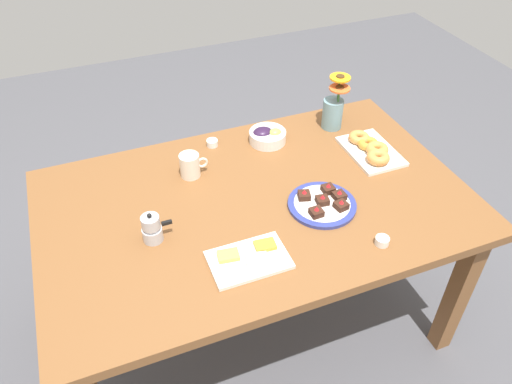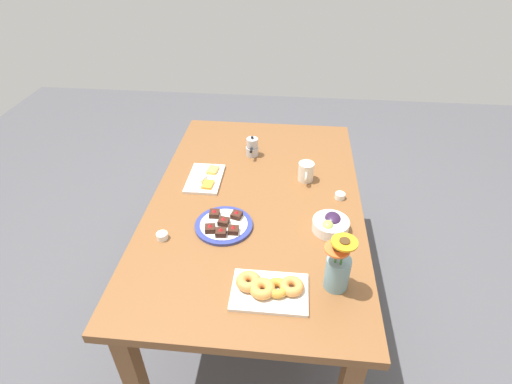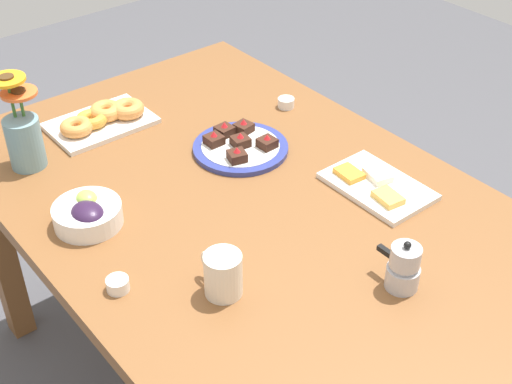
{
  "view_description": "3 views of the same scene",
  "coord_description": "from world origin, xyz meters",
  "px_view_note": "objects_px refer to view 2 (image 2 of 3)",
  "views": [
    {
      "loc": [
        -0.52,
        -1.31,
        1.97
      ],
      "look_at": [
        0.0,
        0.0,
        0.78
      ],
      "focal_mm": 35.0,
      "sensor_mm": 36.0,
      "label": 1
    },
    {
      "loc": [
        1.52,
        0.15,
        1.9
      ],
      "look_at": [
        0.0,
        0.0,
        0.78
      ],
      "focal_mm": 28.0,
      "sensor_mm": 36.0,
      "label": 2
    },
    {
      "loc": [
        -1.05,
        0.85,
        1.77
      ],
      "look_at": [
        0.0,
        0.0,
        0.78
      ],
      "focal_mm": 50.0,
      "sensor_mm": 36.0,
      "label": 3
    }
  ],
  "objects_px": {
    "moka_pot": "(252,147)",
    "jam_cup_honey": "(340,196)",
    "dining_table": "(256,212)",
    "grape_bowl": "(331,224)",
    "cheese_platter": "(205,178)",
    "croissant_platter": "(269,288)",
    "jam_cup_berry": "(162,236)",
    "dessert_plate": "(224,225)",
    "coffee_mug": "(306,172)",
    "flower_vase": "(338,270)"
  },
  "relations": [
    {
      "from": "cheese_platter",
      "to": "dessert_plate",
      "type": "xyz_separation_m",
      "value": [
        0.35,
        0.15,
        0.0
      ]
    },
    {
      "from": "coffee_mug",
      "to": "grape_bowl",
      "type": "xyz_separation_m",
      "value": [
        0.37,
        0.11,
        -0.02
      ]
    },
    {
      "from": "cheese_platter",
      "to": "moka_pot",
      "type": "relative_size",
      "value": 2.18
    },
    {
      "from": "dining_table",
      "to": "grape_bowl",
      "type": "bearing_deg",
      "value": 61.43
    },
    {
      "from": "jam_cup_honey",
      "to": "flower_vase",
      "type": "relative_size",
      "value": 0.19
    },
    {
      "from": "jam_cup_berry",
      "to": "dessert_plate",
      "type": "distance_m",
      "value": 0.27
    },
    {
      "from": "grape_bowl",
      "to": "dessert_plate",
      "type": "xyz_separation_m",
      "value": [
        0.03,
        -0.46,
        -0.02
      ]
    },
    {
      "from": "cheese_platter",
      "to": "jam_cup_honey",
      "type": "height_order",
      "value": "cheese_platter"
    },
    {
      "from": "dessert_plate",
      "to": "flower_vase",
      "type": "height_order",
      "value": "flower_vase"
    },
    {
      "from": "croissant_platter",
      "to": "flower_vase",
      "type": "height_order",
      "value": "flower_vase"
    },
    {
      "from": "grape_bowl",
      "to": "jam_cup_honey",
      "type": "distance_m",
      "value": 0.24
    },
    {
      "from": "moka_pot",
      "to": "jam_cup_honey",
      "type": "bearing_deg",
      "value": 52.16
    },
    {
      "from": "grape_bowl",
      "to": "dessert_plate",
      "type": "height_order",
      "value": "grape_bowl"
    },
    {
      "from": "coffee_mug",
      "to": "dessert_plate",
      "type": "height_order",
      "value": "coffee_mug"
    },
    {
      "from": "dining_table",
      "to": "croissant_platter",
      "type": "xyz_separation_m",
      "value": [
        0.56,
        0.1,
        0.11
      ]
    },
    {
      "from": "jam_cup_honey",
      "to": "dessert_plate",
      "type": "bearing_deg",
      "value": -63.4
    },
    {
      "from": "dessert_plate",
      "to": "moka_pot",
      "type": "bearing_deg",
      "value": 174.49
    },
    {
      "from": "flower_vase",
      "to": "jam_cup_berry",
      "type": "bearing_deg",
      "value": -104.75
    },
    {
      "from": "moka_pot",
      "to": "croissant_platter",
      "type": "bearing_deg",
      "value": 9.61
    },
    {
      "from": "cheese_platter",
      "to": "dessert_plate",
      "type": "height_order",
      "value": "dessert_plate"
    },
    {
      "from": "grape_bowl",
      "to": "moka_pot",
      "type": "xyz_separation_m",
      "value": [
        -0.59,
        -0.4,
        0.02
      ]
    },
    {
      "from": "jam_cup_berry",
      "to": "moka_pot",
      "type": "xyz_separation_m",
      "value": [
        -0.72,
        0.31,
        0.03
      ]
    },
    {
      "from": "dining_table",
      "to": "flower_vase",
      "type": "distance_m",
      "value": 0.63
    },
    {
      "from": "coffee_mug",
      "to": "dessert_plate",
      "type": "bearing_deg",
      "value": -41.58
    },
    {
      "from": "cheese_platter",
      "to": "croissant_platter",
      "type": "height_order",
      "value": "croissant_platter"
    },
    {
      "from": "jam_cup_honey",
      "to": "moka_pot",
      "type": "distance_m",
      "value": 0.59
    },
    {
      "from": "croissant_platter",
      "to": "jam_cup_honey",
      "type": "relative_size",
      "value": 5.86
    },
    {
      "from": "coffee_mug",
      "to": "jam_cup_honey",
      "type": "distance_m",
      "value": 0.22
    },
    {
      "from": "grape_bowl",
      "to": "jam_cup_berry",
      "type": "height_order",
      "value": "grape_bowl"
    },
    {
      "from": "dining_table",
      "to": "cheese_platter",
      "type": "xyz_separation_m",
      "value": [
        -0.13,
        -0.27,
        0.1
      ]
    },
    {
      "from": "jam_cup_honey",
      "to": "jam_cup_berry",
      "type": "xyz_separation_m",
      "value": [
        0.36,
        -0.77,
        0.0
      ]
    },
    {
      "from": "cheese_platter",
      "to": "moka_pot",
      "type": "xyz_separation_m",
      "value": [
        -0.27,
        0.21,
        0.04
      ]
    },
    {
      "from": "jam_cup_honey",
      "to": "croissant_platter",
      "type": "bearing_deg",
      "value": -26.36
    },
    {
      "from": "dining_table",
      "to": "coffee_mug",
      "type": "distance_m",
      "value": 0.33
    },
    {
      "from": "cheese_platter",
      "to": "jam_cup_berry",
      "type": "distance_m",
      "value": 0.46
    },
    {
      "from": "flower_vase",
      "to": "moka_pot",
      "type": "relative_size",
      "value": 2.09
    },
    {
      "from": "jam_cup_berry",
      "to": "grape_bowl",
      "type": "bearing_deg",
      "value": 100.26
    },
    {
      "from": "jam_cup_honey",
      "to": "flower_vase",
      "type": "bearing_deg",
      "value": -5.77
    },
    {
      "from": "jam_cup_honey",
      "to": "moka_pot",
      "type": "xyz_separation_m",
      "value": [
        -0.36,
        -0.46,
        0.03
      ]
    },
    {
      "from": "jam_cup_honey",
      "to": "flower_vase",
      "type": "distance_m",
      "value": 0.56
    },
    {
      "from": "grape_bowl",
      "to": "dining_table",
      "type": "bearing_deg",
      "value": -118.57
    },
    {
      "from": "grape_bowl",
      "to": "moka_pot",
      "type": "height_order",
      "value": "moka_pot"
    },
    {
      "from": "grape_bowl",
      "to": "croissant_platter",
      "type": "bearing_deg",
      "value": -33.05
    },
    {
      "from": "grape_bowl",
      "to": "dessert_plate",
      "type": "bearing_deg",
      "value": -86.34
    },
    {
      "from": "grape_bowl",
      "to": "jam_cup_berry",
      "type": "xyz_separation_m",
      "value": [
        0.13,
        -0.71,
        -0.01
      ]
    },
    {
      "from": "dining_table",
      "to": "moka_pot",
      "type": "xyz_separation_m",
      "value": [
        -0.4,
        -0.06,
        0.13
      ]
    },
    {
      "from": "dining_table",
      "to": "jam_cup_berry",
      "type": "relative_size",
      "value": 33.33
    },
    {
      "from": "dining_table",
      "to": "coffee_mug",
      "type": "relative_size",
      "value": 14.06
    },
    {
      "from": "moka_pot",
      "to": "dining_table",
      "type": "bearing_deg",
      "value": 8.6
    },
    {
      "from": "croissant_platter",
      "to": "dining_table",
      "type": "bearing_deg",
      "value": -169.67
    }
  ]
}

